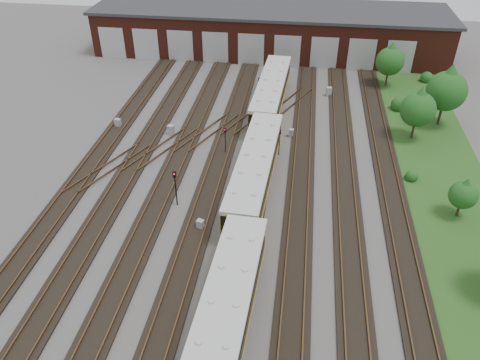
# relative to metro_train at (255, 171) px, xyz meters

# --- Properties ---
(ground) EXTENTS (120.00, 120.00, 0.00)m
(ground) POSITION_rel_metro_train_xyz_m (-2.00, -4.59, -2.00)
(ground) COLOR #494644
(ground) RESTS_ON ground
(track_network) EXTENTS (30.40, 70.00, 0.33)m
(track_network) POSITION_rel_metro_train_xyz_m (-2.17, -4.00, -1.90)
(track_network) COLOR black
(track_network) RESTS_ON ground
(maintenance_shed) EXTENTS (51.00, 12.50, 6.35)m
(maintenance_shed) POSITION_rel_metro_train_xyz_m (-2.01, 35.38, 1.20)
(maintenance_shed) COLOR #541F15
(maintenance_shed) RESTS_ON ground
(grass_verge) EXTENTS (8.00, 55.00, 0.05)m
(grass_verge) POSITION_rel_metro_train_xyz_m (17.00, 5.41, -1.98)
(grass_verge) COLOR #1F4C19
(grass_verge) RESTS_ON ground
(metro_train) EXTENTS (3.51, 47.91, 3.27)m
(metro_train) POSITION_rel_metro_train_xyz_m (0.00, 0.00, 0.00)
(metro_train) COLOR black
(metro_train) RESTS_ON ground
(signal_mast_0) EXTENTS (0.30, 0.28, 3.41)m
(signal_mast_0) POSITION_rel_metro_train_xyz_m (-6.32, -3.07, 0.19)
(signal_mast_0) COLOR black
(signal_mast_0) RESTS_ON ground
(signal_mast_1) EXTENTS (0.29, 0.28, 3.42)m
(signal_mast_1) POSITION_rel_metro_train_xyz_m (-1.50, 16.97, 0.17)
(signal_mast_1) COLOR black
(signal_mast_1) RESTS_ON ground
(signal_mast_2) EXTENTS (0.22, 0.20, 2.81)m
(signal_mast_2) POSITION_rel_metro_train_xyz_m (1.66, 6.16, -0.21)
(signal_mast_2) COLOR black
(signal_mast_2) RESTS_ON ground
(signal_mast_3) EXTENTS (0.24, 0.23, 2.85)m
(signal_mast_3) POSITION_rel_metro_train_xyz_m (-3.60, 5.63, -0.19)
(signal_mast_3) COLOR black
(signal_mast_3) RESTS_ON ground
(relay_cabinet_0) EXTENTS (0.66, 0.58, 1.00)m
(relay_cabinet_0) POSITION_rel_metro_train_xyz_m (-16.08, 9.34, -1.50)
(relay_cabinet_0) COLOR #989A9C
(relay_cabinet_0) RESTS_ON ground
(relay_cabinet_1) EXTENTS (0.73, 0.65, 1.06)m
(relay_cabinet_1) POSITION_rel_metro_train_xyz_m (-9.98, 8.64, -1.47)
(relay_cabinet_1) COLOR #989A9C
(relay_cabinet_1) RESTS_ON ground
(relay_cabinet_2) EXTENTS (0.64, 0.59, 0.89)m
(relay_cabinet_2) POSITION_rel_metro_train_xyz_m (-3.69, -5.86, -1.56)
(relay_cabinet_2) COLOR #989A9C
(relay_cabinet_2) RESTS_ON ground
(relay_cabinet_3) EXTENTS (0.73, 0.65, 1.06)m
(relay_cabinet_3) POSITION_rel_metro_train_xyz_m (6.74, 20.77, -1.47)
(relay_cabinet_3) COLOR #989A9C
(relay_cabinet_3) RESTS_ON ground
(relay_cabinet_4) EXTENTS (0.52, 0.44, 0.85)m
(relay_cabinet_4) POSITION_rel_metro_train_xyz_m (2.68, 9.97, -1.58)
(relay_cabinet_4) COLOR #989A9C
(relay_cabinet_4) RESTS_ON ground
(tree_0) EXTENTS (3.47, 3.47, 5.76)m
(tree_0) POSITION_rel_metro_train_xyz_m (14.00, 24.69, 1.70)
(tree_0) COLOR #322016
(tree_0) RESTS_ON ground
(tree_1) EXTENTS (3.55, 3.55, 5.88)m
(tree_1) POSITION_rel_metro_train_xyz_m (15.20, 11.38, 1.78)
(tree_1) COLOR #322016
(tree_1) RESTS_ON ground
(tree_2) EXTENTS (4.21, 4.21, 6.97)m
(tree_2) POSITION_rel_metro_train_xyz_m (18.55, 14.90, 2.48)
(tree_2) COLOR #322016
(tree_2) RESTS_ON ground
(tree_3) EXTENTS (2.28, 2.28, 3.78)m
(tree_3) POSITION_rel_metro_train_xyz_m (16.92, -1.27, 0.42)
(tree_3) COLOR #322016
(tree_3) RESTS_ON ground
(bush_0) EXTENTS (1.15, 1.15, 1.15)m
(bush_0) POSITION_rel_metro_train_xyz_m (14.00, 3.54, -1.43)
(bush_0) COLOR #164614
(bush_0) RESTS_ON ground
(bush_1) EXTENTS (1.79, 1.79, 1.79)m
(bush_1) POSITION_rel_metro_train_xyz_m (14.71, 18.04, -1.11)
(bush_1) COLOR #164614
(bush_1) RESTS_ON ground
(bush_2) EXTENTS (1.58, 1.58, 1.58)m
(bush_2) POSITION_rel_metro_train_xyz_m (19.37, 26.79, -1.21)
(bush_2) COLOR #164614
(bush_2) RESTS_ON ground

